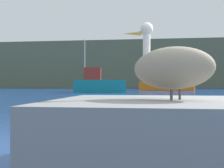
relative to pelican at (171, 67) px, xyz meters
name	(u,v)px	position (x,y,z in m)	size (l,w,h in m)	color
hillside_backdrop	(162,66)	(0.87, 63.04, 3.59)	(140.00, 14.81, 9.52)	#5B664C
pier_dock	(172,135)	(0.01, -0.01, -0.77)	(2.65, 2.43, 0.80)	gray
pelican	(171,67)	(0.00, 0.00, 0.00)	(1.19, 1.00, 0.92)	gray
fishing_boat_teal	(99,84)	(-6.19, 27.80, -0.26)	(5.54, 2.44, 5.54)	teal
fishing_boat_orange	(168,84)	(1.34, 38.34, -0.31)	(7.54, 3.15, 5.18)	orange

